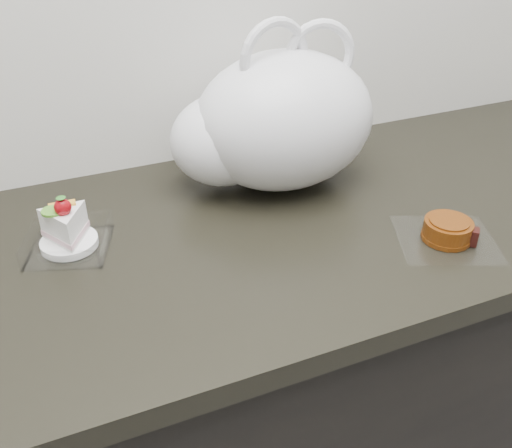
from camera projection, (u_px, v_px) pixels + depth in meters
The scene contains 4 objects.
counter at pixel (228, 407), 1.23m from camera, with size 2.04×0.64×0.90m.
cake_tray at pixel (68, 234), 0.94m from camera, with size 0.16×0.16×0.10m.
mooncake_wrap at pixel (448, 232), 0.96m from camera, with size 0.21×0.20×0.04m.
plastic_bag at pixel (273, 123), 1.07m from camera, with size 0.40×0.28×0.32m.
Camera 1 is at (-0.26, 0.91, 1.45)m, focal length 40.00 mm.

